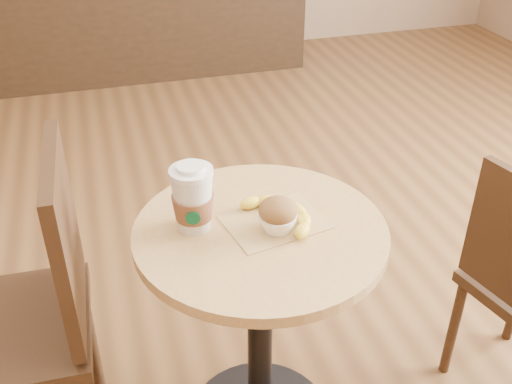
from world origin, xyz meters
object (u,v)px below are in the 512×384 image
chair_left (30,312)px  coffee_cup (193,200)px  cafe_table (260,301)px  banana (279,216)px  muffin (278,215)px

chair_left → coffee_cup: chair_left is taller
chair_left → coffee_cup: bearing=84.6°
cafe_table → banana: banana is taller
cafe_table → chair_left: bearing=170.3°
cafe_table → chair_left: 0.60m
cafe_table → banana: (0.05, 0.01, 0.26)m
cafe_table → coffee_cup: (-0.16, 0.05, 0.32)m
cafe_table → muffin: bearing=-31.1°
banana → muffin: bearing=-139.5°
cafe_table → coffee_cup: coffee_cup is taller
chair_left → banana: 0.69m
coffee_cup → cafe_table: bearing=-5.4°
muffin → banana: bearing=65.4°
coffee_cup → muffin: size_ratio=1.80×
cafe_table → muffin: size_ratio=7.70×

